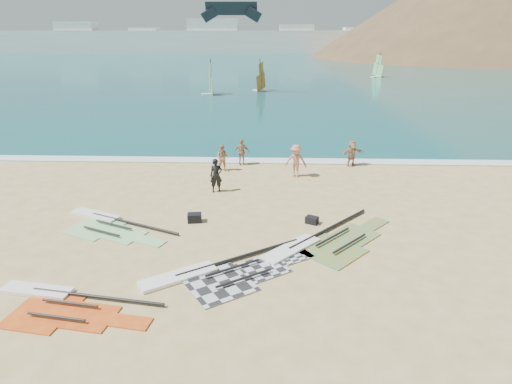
{
  "coord_description": "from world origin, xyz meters",
  "views": [
    {
      "loc": [
        1.31,
        -14.2,
        7.88
      ],
      "look_at": [
        0.66,
        4.0,
        1.0
      ],
      "focal_mm": 30.0,
      "sensor_mm": 36.0,
      "label": 1
    }
  ],
  "objects_px": {
    "beachgoer_back": "(242,152)",
    "person_wetsuit": "(216,176)",
    "rig_red": "(59,303)",
    "rig_orange": "(323,243)",
    "rig_grey": "(219,273)",
    "gear_bag_near": "(195,218)",
    "beachgoer_left": "(223,158)",
    "beachgoer_right": "(352,153)",
    "rig_green": "(107,224)",
    "beachgoer_mid": "(296,161)",
    "gear_bag_far": "(312,220)"
  },
  "relations": [
    {
      "from": "gear_bag_far",
      "to": "person_wetsuit",
      "type": "height_order",
      "value": "person_wetsuit"
    },
    {
      "from": "person_wetsuit",
      "to": "beachgoer_mid",
      "type": "distance_m",
      "value": 4.96
    },
    {
      "from": "gear_bag_near",
      "to": "beachgoer_left",
      "type": "xyz_separation_m",
      "value": [
        0.46,
        7.32,
        0.62
      ]
    },
    {
      "from": "beachgoer_left",
      "to": "beachgoer_mid",
      "type": "bearing_deg",
      "value": -3.61
    },
    {
      "from": "rig_grey",
      "to": "gear_bag_near",
      "type": "xyz_separation_m",
      "value": [
        -1.57,
        4.3,
        0.14
      ]
    },
    {
      "from": "rig_orange",
      "to": "gear_bag_near",
      "type": "bearing_deg",
      "value": 113.8
    },
    {
      "from": "person_wetsuit",
      "to": "beachgoer_left",
      "type": "xyz_separation_m",
      "value": [
        -0.06,
        3.55,
        -0.08
      ]
    },
    {
      "from": "gear_bag_near",
      "to": "beachgoer_right",
      "type": "distance_m",
      "value": 12.03
    },
    {
      "from": "gear_bag_near",
      "to": "beachgoer_mid",
      "type": "distance_m",
      "value": 7.97
    },
    {
      "from": "beachgoer_left",
      "to": "rig_red",
      "type": "bearing_deg",
      "value": -95.93
    },
    {
      "from": "rig_green",
      "to": "rig_red",
      "type": "relative_size",
      "value": 0.99
    },
    {
      "from": "rig_red",
      "to": "person_wetsuit",
      "type": "relative_size",
      "value": 3.1
    },
    {
      "from": "rig_orange",
      "to": "beachgoer_left",
      "type": "relative_size",
      "value": 3.49
    },
    {
      "from": "gear_bag_far",
      "to": "beachgoer_mid",
      "type": "relative_size",
      "value": 0.27
    },
    {
      "from": "rig_orange",
      "to": "rig_green",
      "type": "bearing_deg",
      "value": 124.3
    },
    {
      "from": "beachgoer_left",
      "to": "beachgoer_back",
      "type": "bearing_deg",
      "value": 59.06
    },
    {
      "from": "beachgoer_left",
      "to": "beachgoer_right",
      "type": "relative_size",
      "value": 1.0
    },
    {
      "from": "rig_red",
      "to": "rig_orange",
      "type": "bearing_deg",
      "value": 35.52
    },
    {
      "from": "rig_green",
      "to": "beachgoer_mid",
      "type": "distance_m",
      "value": 10.94
    },
    {
      "from": "beachgoer_left",
      "to": "beachgoer_back",
      "type": "height_order",
      "value": "beachgoer_back"
    },
    {
      "from": "beachgoer_mid",
      "to": "beachgoer_left",
      "type": "bearing_deg",
      "value": 177.17
    },
    {
      "from": "gear_bag_near",
      "to": "person_wetsuit",
      "type": "relative_size",
      "value": 0.34
    },
    {
      "from": "rig_orange",
      "to": "gear_bag_far",
      "type": "distance_m",
      "value": 1.93
    },
    {
      "from": "beachgoer_mid",
      "to": "beachgoer_back",
      "type": "xyz_separation_m",
      "value": [
        -3.22,
        2.23,
        -0.13
      ]
    },
    {
      "from": "rig_grey",
      "to": "rig_green",
      "type": "relative_size",
      "value": 1.12
    },
    {
      "from": "rig_green",
      "to": "beachgoer_mid",
      "type": "relative_size",
      "value": 2.86
    },
    {
      "from": "beachgoer_left",
      "to": "rig_green",
      "type": "bearing_deg",
      "value": -109.18
    },
    {
      "from": "rig_red",
      "to": "gear_bag_far",
      "type": "bearing_deg",
      "value": 45.67
    },
    {
      "from": "rig_grey",
      "to": "person_wetsuit",
      "type": "xyz_separation_m",
      "value": [
        -1.06,
        8.08,
        0.84
      ]
    },
    {
      "from": "rig_green",
      "to": "gear_bag_far",
      "type": "xyz_separation_m",
      "value": [
        8.87,
        0.51,
        0.11
      ]
    },
    {
      "from": "beachgoer_right",
      "to": "beachgoer_left",
      "type": "bearing_deg",
      "value": 169.06
    },
    {
      "from": "gear_bag_far",
      "to": "beachgoer_back",
      "type": "xyz_separation_m",
      "value": [
        -3.62,
        8.57,
        0.67
      ]
    },
    {
      "from": "gear_bag_near",
      "to": "beachgoer_left",
      "type": "height_order",
      "value": "beachgoer_left"
    },
    {
      "from": "rig_grey",
      "to": "beachgoer_mid",
      "type": "height_order",
      "value": "beachgoer_mid"
    },
    {
      "from": "rig_grey",
      "to": "beachgoer_back",
      "type": "relative_size",
      "value": 3.71
    },
    {
      "from": "gear_bag_far",
      "to": "beachgoer_left",
      "type": "height_order",
      "value": "beachgoer_left"
    },
    {
      "from": "rig_grey",
      "to": "gear_bag_near",
      "type": "relative_size",
      "value": 10.16
    },
    {
      "from": "rig_grey",
      "to": "beachgoer_back",
      "type": "xyz_separation_m",
      "value": [
        -0.05,
        12.9,
        0.77
      ]
    },
    {
      "from": "beachgoer_left",
      "to": "person_wetsuit",
      "type": "bearing_deg",
      "value": -80.07
    },
    {
      "from": "beachgoer_back",
      "to": "person_wetsuit",
      "type": "bearing_deg",
      "value": 76.0
    },
    {
      "from": "person_wetsuit",
      "to": "beachgoer_right",
      "type": "xyz_separation_m",
      "value": [
        7.81,
        4.89,
        -0.08
      ]
    },
    {
      "from": "gear_bag_near",
      "to": "rig_grey",
      "type": "bearing_deg",
      "value": -69.91
    },
    {
      "from": "gear_bag_far",
      "to": "beachgoer_left",
      "type": "relative_size",
      "value": 0.32
    },
    {
      "from": "rig_grey",
      "to": "rig_orange",
      "type": "bearing_deg",
      "value": -1.46
    },
    {
      "from": "beachgoer_left",
      "to": "beachgoer_mid",
      "type": "height_order",
      "value": "beachgoer_mid"
    },
    {
      "from": "beachgoer_mid",
      "to": "beachgoer_right",
      "type": "relative_size",
      "value": 1.18
    },
    {
      "from": "gear_bag_far",
      "to": "person_wetsuit",
      "type": "xyz_separation_m",
      "value": [
        -4.63,
        3.75,
        0.73
      ]
    },
    {
      "from": "rig_green",
      "to": "beachgoer_mid",
      "type": "xyz_separation_m",
      "value": [
        8.48,
        6.85,
        0.9
      ]
    },
    {
      "from": "beachgoer_right",
      "to": "rig_green",
      "type": "bearing_deg",
      "value": -163.41
    },
    {
      "from": "gear_bag_far",
      "to": "beachgoer_left",
      "type": "bearing_deg",
      "value": 122.71
    }
  ]
}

